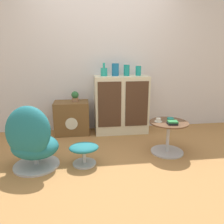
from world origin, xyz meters
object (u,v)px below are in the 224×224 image
at_px(tv_console, 72,118).
at_px(vase_inner_right, 127,70).
at_px(vase_leftmost, 104,72).
at_px(teacup, 158,120).
at_px(potted_plant, 75,96).
at_px(vase_inner_left, 115,70).
at_px(ottoman, 84,150).
at_px(bowl, 170,118).
at_px(sideboard, 121,104).
at_px(egg_chair, 32,140).
at_px(book_stack, 172,123).
at_px(coffee_table, 168,136).
at_px(vase_rightmost, 138,71).

xyz_separation_m(tv_console, vase_inner_right, (0.96, -0.02, 0.81)).
relative_size(vase_leftmost, teacup, 2.05).
bearing_deg(teacup, vase_leftmost, 125.11).
relative_size(potted_plant, teacup, 1.69).
distance_m(vase_inner_right, teacup, 1.15).
bearing_deg(vase_inner_left, ottoman, -116.16).
xyz_separation_m(ottoman, bowl, (1.23, 0.29, 0.28)).
xyz_separation_m(vase_inner_left, vase_inner_right, (0.19, 0.00, -0.01)).
distance_m(sideboard, teacup, 1.00).
distance_m(egg_chair, vase_leftmost, 1.69).
height_order(vase_inner_right, book_stack, vase_inner_right).
xyz_separation_m(vase_inner_left, potted_plant, (-0.69, 0.02, -0.44)).
xyz_separation_m(vase_inner_left, bowl, (0.67, -0.86, -0.63)).
bearing_deg(tv_console, vase_leftmost, -1.83).
relative_size(egg_chair, coffee_table, 1.53).
xyz_separation_m(sideboard, vase_rightmost, (0.30, 0.00, 0.58)).
height_order(ottoman, coffee_table, coffee_table).
xyz_separation_m(ottoman, vase_inner_left, (0.57, 1.16, 0.91)).
height_order(tv_console, teacup, tv_console).
height_order(ottoman, teacup, teacup).
distance_m(egg_chair, vase_rightmost, 2.09).
xyz_separation_m(sideboard, book_stack, (0.51, -1.07, -0.02)).
relative_size(potted_plant, book_stack, 1.23).
xyz_separation_m(tv_console, bowl, (1.43, -0.88, 0.19)).
distance_m(tv_console, vase_inner_right, 1.25).
relative_size(teacup, bowl, 1.03).
height_order(tv_console, bowl, tv_console).
distance_m(tv_console, teacup, 1.56).
height_order(coffee_table, vase_rightmost, vase_rightmost).
xyz_separation_m(tv_console, vase_inner_left, (0.76, -0.02, 0.82)).
height_order(tv_console, potted_plant, potted_plant).
height_order(vase_leftmost, potted_plant, vase_leftmost).
relative_size(sideboard, book_stack, 6.81).
distance_m(teacup, book_stack, 0.20).
distance_m(egg_chair, vase_inner_right, 1.95).
height_order(sideboard, coffee_table, sideboard).
xyz_separation_m(ottoman, vase_leftmost, (0.38, 1.16, 0.88)).
xyz_separation_m(vase_leftmost, bowl, (0.86, -0.86, -0.60)).
bearing_deg(vase_inner_right, bowl, -61.30).
bearing_deg(book_stack, sideboard, 115.38).
xyz_separation_m(vase_inner_right, potted_plant, (-0.88, 0.02, -0.43)).
relative_size(egg_chair, teacup, 7.60).
xyz_separation_m(vase_leftmost, teacup, (0.66, -0.93, -0.60)).
distance_m(ottoman, vase_inner_left, 1.58).
bearing_deg(vase_inner_left, vase_inner_right, 0.00).
bearing_deg(teacup, bowl, 18.87).
xyz_separation_m(egg_chair, vase_inner_left, (1.18, 1.17, 0.74)).
height_order(egg_chair, ottoman, egg_chair).
distance_m(tv_console, coffee_table, 1.68).
bearing_deg(sideboard, potted_plant, 178.36).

